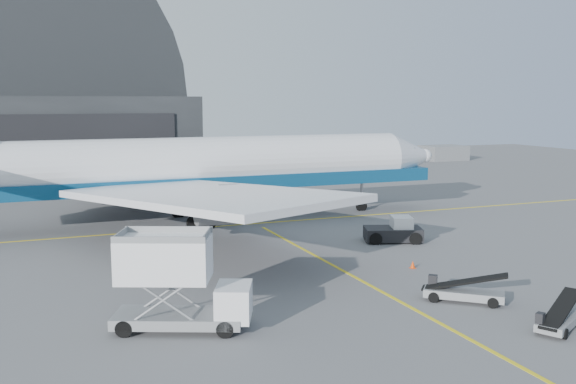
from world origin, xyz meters
name	(u,v)px	position (x,y,z in m)	size (l,w,h in m)	color
ground	(356,278)	(0.00, 0.00, 0.00)	(200.00, 200.00, 0.00)	#565659
taxi_lines	(284,239)	(0.00, 12.67, 0.01)	(80.00, 42.12, 0.02)	yellow
hangar	(8,114)	(-22.00, 64.95, 9.54)	(50.00, 28.30, 28.00)	black
distant_bldg_a	(356,161)	(38.00, 72.00, 0.00)	(14.00, 8.00, 4.00)	black
distant_bldg_b	(443,160)	(55.00, 68.00, 0.00)	(8.00, 6.00, 2.80)	gray
airliner	(191,168)	(-5.44, 22.70, 5.22)	(53.14, 51.52, 18.65)	white
catering_truck	(177,283)	(-12.81, -5.10, 2.39)	(7.30, 4.98, 4.72)	gray
pushback_tug	(395,232)	(8.08, 8.53, 0.80)	(5.16, 3.99, 2.12)	black
belt_loader_a	(560,319)	(5.18, -12.20, 0.50)	(4.14, 3.09, 1.61)	gray
belt_loader_b	(463,292)	(3.38, -6.70, 0.56)	(4.37, 4.03, 1.81)	gray
traffic_cone	(413,265)	(4.76, 0.66, 0.25)	(0.36, 0.36, 0.52)	#E13C07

